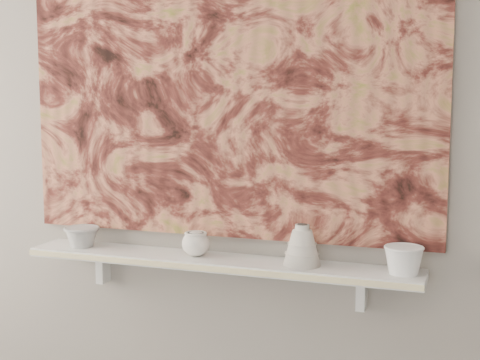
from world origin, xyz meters
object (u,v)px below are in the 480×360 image
at_px(shelf, 217,262).
at_px(cup_cream, 196,244).
at_px(bell_vessel, 302,245).
at_px(bowl_white, 404,260).
at_px(bowl_grey, 82,236).
at_px(painting, 225,80).

height_order(shelf, cup_cream, cup_cream).
height_order(bell_vessel, bowl_white, bell_vessel).
height_order(shelf, bowl_white, bowl_white).
height_order(shelf, bowl_grey, bowl_grey).
relative_size(bowl_grey, cup_cream, 1.36).
relative_size(cup_cream, bowl_white, 0.79).
bearing_deg(bell_vessel, bowl_white, 0.00).
relative_size(cup_cream, bell_vessel, 0.71).
height_order(bowl_grey, bell_vessel, bell_vessel).
relative_size(shelf, cup_cream, 14.40).
distance_m(bowl_grey, bell_vessel, 0.84).
distance_m(shelf, bell_vessel, 0.31).
bearing_deg(shelf, bowl_white, 0.00).
bearing_deg(shelf, cup_cream, 180.00).
relative_size(painting, bowl_grey, 11.37).
distance_m(shelf, cup_cream, 0.10).
bearing_deg(cup_cream, bell_vessel, 0.00).
xyz_separation_m(cup_cream, bell_vessel, (0.38, 0.00, 0.02)).
bearing_deg(cup_cream, bowl_grey, 180.00).
bearing_deg(bowl_grey, bell_vessel, 0.00).
xyz_separation_m(cup_cream, bowl_white, (0.71, 0.00, 0.00)).
distance_m(painting, bell_vessel, 0.63).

